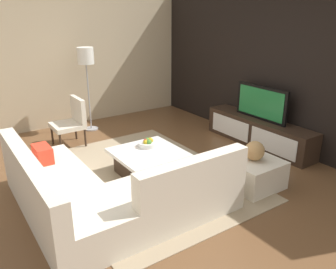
{
  "coord_description": "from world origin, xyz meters",
  "views": [
    {
      "loc": [
        3.91,
        -2.28,
        2.37
      ],
      "look_at": [
        -0.09,
        0.46,
        0.58
      ],
      "focal_mm": 36.5,
      "sensor_mm": 36.0,
      "label": 1
    }
  ],
  "objects_px": {
    "accent_chair_near": "(72,119)",
    "floor_lamp": "(86,61)",
    "television": "(261,103)",
    "fruit_bowl": "(148,143)",
    "media_console": "(258,132)",
    "decorative_ball": "(255,151)",
    "sectional_couch": "(105,193)",
    "ottoman": "(253,173)",
    "coffee_table": "(148,163)"
  },
  "relations": [
    {
      "from": "coffee_table",
      "to": "media_console",
      "type": "bearing_deg",
      "value": 87.51
    },
    {
      "from": "floor_lamp",
      "to": "ottoman",
      "type": "xyz_separation_m",
      "value": [
        3.58,
        0.94,
        -1.21
      ]
    },
    {
      "from": "media_console",
      "to": "fruit_bowl",
      "type": "relative_size",
      "value": 7.93
    },
    {
      "from": "television",
      "to": "coffee_table",
      "type": "xyz_separation_m",
      "value": [
        -0.1,
        -2.3,
        -0.6
      ]
    },
    {
      "from": "sectional_couch",
      "to": "ottoman",
      "type": "relative_size",
      "value": 3.35
    },
    {
      "from": "television",
      "to": "fruit_bowl",
      "type": "xyz_separation_m",
      "value": [
        -0.28,
        -2.19,
        -0.37
      ]
    },
    {
      "from": "television",
      "to": "accent_chair_near",
      "type": "distance_m",
      "value": 3.41
    },
    {
      "from": "sectional_couch",
      "to": "fruit_bowl",
      "type": "height_order",
      "value": "sectional_couch"
    },
    {
      "from": "coffee_table",
      "to": "fruit_bowl",
      "type": "height_order",
      "value": "fruit_bowl"
    },
    {
      "from": "ottoman",
      "to": "floor_lamp",
      "type": "bearing_deg",
      "value": -165.36
    },
    {
      "from": "coffee_table",
      "to": "sectional_couch",
      "type": "bearing_deg",
      "value": -58.27
    },
    {
      "from": "coffee_table",
      "to": "floor_lamp",
      "type": "height_order",
      "value": "floor_lamp"
    },
    {
      "from": "television",
      "to": "decorative_ball",
      "type": "height_order",
      "value": "television"
    },
    {
      "from": "fruit_bowl",
      "to": "floor_lamp",
      "type": "bearing_deg",
      "value": -179.94
    },
    {
      "from": "accent_chair_near",
      "to": "media_console",
      "type": "bearing_deg",
      "value": 65.55
    },
    {
      "from": "accent_chair_near",
      "to": "television",
      "type": "bearing_deg",
      "value": 65.55
    },
    {
      "from": "coffee_table",
      "to": "floor_lamp",
      "type": "relative_size",
      "value": 0.58
    },
    {
      "from": "accent_chair_near",
      "to": "ottoman",
      "type": "xyz_separation_m",
      "value": [
        2.97,
        1.52,
        -0.29
      ]
    },
    {
      "from": "decorative_ball",
      "to": "sectional_couch",
      "type": "bearing_deg",
      "value": -104.36
    },
    {
      "from": "media_console",
      "to": "floor_lamp",
      "type": "relative_size",
      "value": 1.33
    },
    {
      "from": "media_console",
      "to": "ottoman",
      "type": "xyz_separation_m",
      "value": [
        1.02,
        -1.26,
        -0.05
      ]
    },
    {
      "from": "ottoman",
      "to": "media_console",
      "type": "bearing_deg",
      "value": 128.98
    },
    {
      "from": "media_console",
      "to": "sectional_couch",
      "type": "xyz_separation_m",
      "value": [
        0.5,
        -3.27,
        0.04
      ]
    },
    {
      "from": "television",
      "to": "coffee_table",
      "type": "distance_m",
      "value": 2.38
    },
    {
      "from": "floor_lamp",
      "to": "ottoman",
      "type": "height_order",
      "value": "floor_lamp"
    },
    {
      "from": "ottoman",
      "to": "accent_chair_near",
      "type": "bearing_deg",
      "value": -152.83
    },
    {
      "from": "ottoman",
      "to": "decorative_ball",
      "type": "height_order",
      "value": "decorative_ball"
    },
    {
      "from": "sectional_couch",
      "to": "ottoman",
      "type": "distance_m",
      "value": 2.08
    },
    {
      "from": "media_console",
      "to": "coffee_table",
      "type": "distance_m",
      "value": 2.3
    },
    {
      "from": "sectional_couch",
      "to": "floor_lamp",
      "type": "bearing_deg",
      "value": 160.63
    },
    {
      "from": "media_console",
      "to": "ottoman",
      "type": "bearing_deg",
      "value": -51.02
    },
    {
      "from": "media_console",
      "to": "fruit_bowl",
      "type": "bearing_deg",
      "value": -97.22
    },
    {
      "from": "media_console",
      "to": "sectional_couch",
      "type": "distance_m",
      "value": 3.31
    },
    {
      "from": "decorative_ball",
      "to": "coffee_table",
      "type": "bearing_deg",
      "value": -137.25
    },
    {
      "from": "media_console",
      "to": "ottoman",
      "type": "relative_size",
      "value": 3.17
    },
    {
      "from": "accent_chair_near",
      "to": "floor_lamp",
      "type": "relative_size",
      "value": 0.52
    },
    {
      "from": "media_console",
      "to": "accent_chair_near",
      "type": "distance_m",
      "value": 3.4
    },
    {
      "from": "fruit_bowl",
      "to": "coffee_table",
      "type": "bearing_deg",
      "value": -29.87
    },
    {
      "from": "media_console",
      "to": "accent_chair_near",
      "type": "height_order",
      "value": "accent_chair_near"
    },
    {
      "from": "ottoman",
      "to": "coffee_table",
      "type": "bearing_deg",
      "value": -137.25
    },
    {
      "from": "media_console",
      "to": "coffee_table",
      "type": "bearing_deg",
      "value": -92.49
    },
    {
      "from": "coffee_table",
      "to": "accent_chair_near",
      "type": "bearing_deg",
      "value": -165.22
    },
    {
      "from": "sectional_couch",
      "to": "ottoman",
      "type": "xyz_separation_m",
      "value": [
        0.52,
        2.01,
        -0.09
      ]
    },
    {
      "from": "television",
      "to": "fruit_bowl",
      "type": "relative_size",
      "value": 3.94
    },
    {
      "from": "sectional_couch",
      "to": "coffee_table",
      "type": "height_order",
      "value": "sectional_couch"
    },
    {
      "from": "accent_chair_near",
      "to": "floor_lamp",
      "type": "height_order",
      "value": "floor_lamp"
    },
    {
      "from": "sectional_couch",
      "to": "decorative_ball",
      "type": "relative_size",
      "value": 8.59
    },
    {
      "from": "media_console",
      "to": "television",
      "type": "relative_size",
      "value": 2.01
    },
    {
      "from": "floor_lamp",
      "to": "television",
      "type": "bearing_deg",
      "value": 40.63
    },
    {
      "from": "coffee_table",
      "to": "fruit_bowl",
      "type": "xyz_separation_m",
      "value": [
        -0.18,
        0.1,
        0.23
      ]
    }
  ]
}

